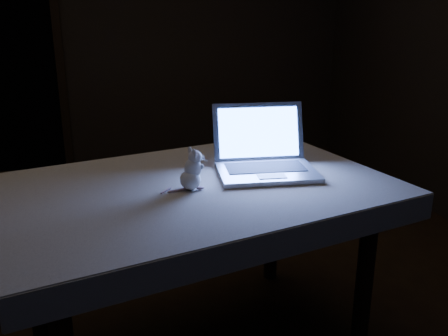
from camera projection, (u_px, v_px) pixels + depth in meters
name	position (u px, v px, depth m)	size (l,w,h in m)	color
floor	(163.00, 284.00, 2.96)	(5.00, 5.00, 0.00)	black
back_wall	(123.00, 34.00, 4.85)	(4.50, 0.04, 2.60)	black
doorway	(5.00, 62.00, 4.67)	(1.06, 0.36, 2.13)	black
table	(197.00, 270.00, 2.30)	(1.55, 1.00, 0.83)	black
tablecloth	(214.00, 199.00, 2.15)	(1.66, 1.11, 0.11)	beige
laptop	(268.00, 143.00, 2.24)	(0.44, 0.39, 0.30)	#A8A7AC
plush_mouse	(190.00, 169.00, 2.08)	(0.13, 0.13, 0.18)	white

